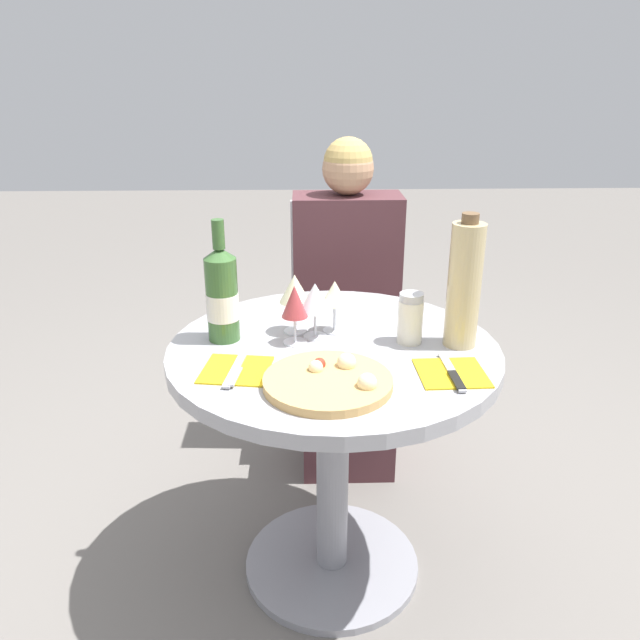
{
  "coord_description": "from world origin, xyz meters",
  "views": [
    {
      "loc": [
        -0.08,
        -1.4,
        1.34
      ],
      "look_at": [
        -0.04,
        -0.08,
        0.8
      ],
      "focal_mm": 35.0,
      "sensor_mm": 36.0,
      "label": 1
    }
  ],
  "objects": [
    {
      "name": "dining_table",
      "position": [
        0.0,
        0.0,
        0.52
      ],
      "size": [
        0.82,
        0.82,
        0.7
      ],
      "color": "gray",
      "rests_on": "ground_plane"
    },
    {
      "name": "place_setting_left",
      "position": [
        -0.23,
        -0.13,
        0.7
      ],
      "size": [
        0.17,
        0.19,
        0.01
      ],
      "color": "gold",
      "rests_on": "dining_table"
    },
    {
      "name": "wine_glass_center",
      "position": [
        -0.04,
        0.06,
        0.81
      ],
      "size": [
        0.08,
        0.08,
        0.14
      ],
      "color": "silver",
      "rests_on": "dining_table"
    },
    {
      "name": "tall_carafe",
      "position": [
        0.31,
        -0.0,
        0.86
      ],
      "size": [
        0.08,
        0.08,
        0.33
      ],
      "color": "tan",
      "rests_on": "dining_table"
    },
    {
      "name": "pizza_large",
      "position": [
        -0.02,
        -0.21,
        0.71
      ],
      "size": [
        0.28,
        0.28,
        0.05
      ],
      "color": "tan",
      "rests_on": "dining_table"
    },
    {
      "name": "wine_glass_front_left",
      "position": [
        -0.1,
        0.02,
        0.81
      ],
      "size": [
        0.06,
        0.06,
        0.15
      ],
      "color": "silver",
      "rests_on": "dining_table"
    },
    {
      "name": "wine_glass_back_left",
      "position": [
        -0.1,
        0.09,
        0.82
      ],
      "size": [
        0.08,
        0.08,
        0.16
      ],
      "color": "silver",
      "rests_on": "dining_table"
    },
    {
      "name": "seated_diner",
      "position": [
        0.08,
        0.62,
        0.5
      ],
      "size": [
        0.37,
        0.4,
        1.13
      ],
      "rotation": [
        0.0,
        0.0,
        3.14
      ],
      "color": "#512D33",
      "rests_on": "ground_plane"
    },
    {
      "name": "wine_glass_back_right",
      "position": [
        0.01,
        0.09,
        0.8
      ],
      "size": [
        0.07,
        0.07,
        0.14
      ],
      "color": "silver",
      "rests_on": "dining_table"
    },
    {
      "name": "chair_behind_diner",
      "position": [
        0.08,
        0.76,
        0.42
      ],
      "size": [
        0.39,
        0.39,
        0.89
      ],
      "rotation": [
        0.0,
        0.0,
        3.14
      ],
      "color": "silver",
      "rests_on": "ground_plane"
    },
    {
      "name": "place_setting_right",
      "position": [
        0.26,
        -0.16,
        0.7
      ],
      "size": [
        0.15,
        0.19,
        0.01
      ],
      "color": "gold",
      "rests_on": "dining_table"
    },
    {
      "name": "sugar_shaker",
      "position": [
        0.19,
        0.02,
        0.76
      ],
      "size": [
        0.06,
        0.06,
        0.13
      ],
      "color": "silver",
      "rests_on": "dining_table"
    },
    {
      "name": "wine_bottle",
      "position": [
        -0.27,
        0.05,
        0.82
      ],
      "size": [
        0.08,
        0.08,
        0.31
      ],
      "color": "#38602D",
      "rests_on": "dining_table"
    },
    {
      "name": "ground_plane",
      "position": [
        0.0,
        0.0,
        0.0
      ],
      "size": [
        12.0,
        12.0,
        0.0
      ],
      "primitive_type": "plane",
      "color": "slate",
      "rests_on": "ground"
    }
  ]
}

